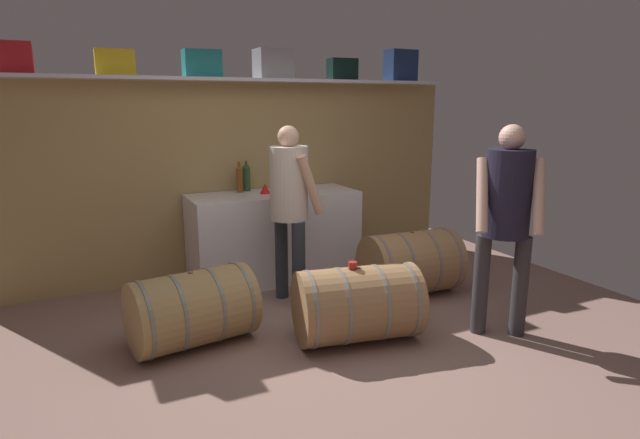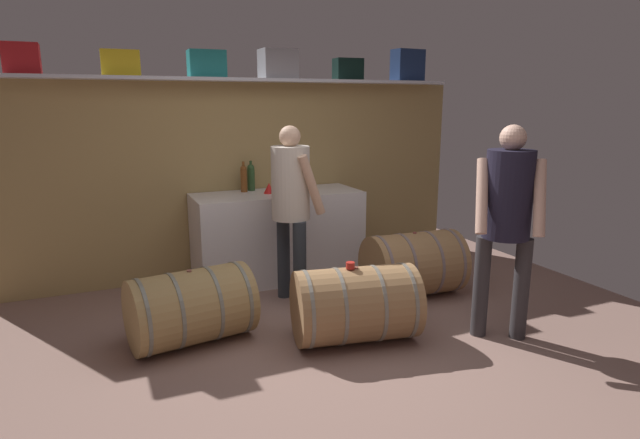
# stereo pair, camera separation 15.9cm
# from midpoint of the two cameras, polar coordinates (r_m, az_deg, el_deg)

# --- Properties ---
(ground_plane) EXTENTS (6.25, 7.74, 0.02)m
(ground_plane) POSITION_cam_midpoint_polar(r_m,az_deg,el_deg) (4.41, -0.85, -11.99)
(ground_plane) COLOR #8C6B60
(back_wall_panel) EXTENTS (5.05, 0.10, 2.03)m
(back_wall_panel) POSITION_cam_midpoint_polar(r_m,az_deg,el_deg) (5.67, -7.61, 4.34)
(back_wall_panel) COLOR tan
(back_wall_panel) RESTS_ON ground
(high_shelf_board) EXTENTS (4.64, 0.40, 0.03)m
(high_shelf_board) POSITION_cam_midpoint_polar(r_m,az_deg,el_deg) (5.47, -7.48, 14.88)
(high_shelf_board) COLOR silver
(high_shelf_board) RESTS_ON back_wall_panel
(toolcase_red) EXTENTS (0.29, 0.21, 0.26)m
(toolcase_red) POSITION_cam_midpoint_polar(r_m,az_deg,el_deg) (5.27, -29.05, 15.12)
(toolcase_red) COLOR red
(toolcase_red) RESTS_ON high_shelf_board
(toolcase_yellow) EXTENTS (0.34, 0.20, 0.23)m
(toolcase_yellow) POSITION_cam_midpoint_polar(r_m,az_deg,el_deg) (5.27, -20.14, 15.75)
(toolcase_yellow) COLOR yellow
(toolcase_yellow) RESTS_ON high_shelf_board
(toolcase_teal) EXTENTS (0.36, 0.23, 0.26)m
(toolcase_teal) POSITION_cam_midpoint_polar(r_m,az_deg,el_deg) (5.39, -11.42, 16.32)
(toolcase_teal) COLOR #1D7E7F
(toolcase_teal) RESTS_ON high_shelf_board
(toolcase_grey) EXTENTS (0.36, 0.29, 0.30)m
(toolcase_grey) POSITION_cam_midpoint_polar(r_m,az_deg,el_deg) (5.60, -3.78, 16.58)
(toolcase_grey) COLOR gray
(toolcase_grey) RESTS_ON high_shelf_board
(toolcase_black) EXTENTS (0.31, 0.21, 0.23)m
(toolcase_black) POSITION_cam_midpoint_polar(r_m,az_deg,el_deg) (5.92, 3.87, 16.05)
(toolcase_black) COLOR black
(toolcase_black) RESTS_ON high_shelf_board
(toolcase_navy) EXTENTS (0.36, 0.22, 0.35)m
(toolcase_navy) POSITION_cam_midpoint_polar(r_m,az_deg,el_deg) (6.31, 10.29, 16.23)
(toolcase_navy) COLOR navy
(toolcase_navy) RESTS_ON high_shelf_board
(work_cabinet) EXTENTS (1.73, 0.67, 0.92)m
(work_cabinet) POSITION_cam_midpoint_polar(r_m,az_deg,el_deg) (5.49, -3.77, -1.78)
(work_cabinet) COLOR white
(work_cabinet) RESTS_ON ground
(wine_bottle_amber) EXTENTS (0.07, 0.07, 0.32)m
(wine_bottle_amber) POSITION_cam_midpoint_polar(r_m,az_deg,el_deg) (5.46, -7.50, 4.52)
(wine_bottle_amber) COLOR brown
(wine_bottle_amber) RESTS_ON work_cabinet
(wine_bottle_green) EXTENTS (0.08, 0.08, 0.31)m
(wine_bottle_green) POSITION_cam_midpoint_polar(r_m,az_deg,el_deg) (5.54, -6.72, 4.66)
(wine_bottle_green) COLOR #2D502A
(wine_bottle_green) RESTS_ON work_cabinet
(wine_glass) EXTENTS (0.09, 0.09, 0.16)m
(wine_glass) POSITION_cam_midpoint_polar(r_m,az_deg,el_deg) (5.28, -2.29, 3.92)
(wine_glass) COLOR white
(wine_glass) RESTS_ON work_cabinet
(red_funnel) EXTENTS (0.11, 0.11, 0.11)m
(red_funnel) POSITION_cam_midpoint_polar(r_m,az_deg,el_deg) (5.36, -4.75, 3.44)
(red_funnel) COLOR red
(red_funnel) RESTS_ON work_cabinet
(wine_barrel_near) EXTENTS (1.03, 0.74, 0.60)m
(wine_barrel_near) POSITION_cam_midpoint_polar(r_m,az_deg,el_deg) (4.12, 5.01, -9.23)
(wine_barrel_near) COLOR #997148
(wine_barrel_near) RESTS_ON ground
(wine_barrel_far) EXTENTS (0.98, 0.70, 0.59)m
(wine_barrel_far) POSITION_cam_midpoint_polar(r_m,az_deg,el_deg) (4.17, -12.82, -9.30)
(wine_barrel_far) COLOR #A3834F
(wine_barrel_far) RESTS_ON ground
(wine_barrel_flank) EXTENTS (0.93, 0.66, 0.63)m
(wine_barrel_flank) POSITION_cam_midpoint_polar(r_m,az_deg,el_deg) (5.12, 11.06, -4.81)
(wine_barrel_flank) COLOR #A2794C
(wine_barrel_flank) RESTS_ON ground
(tasting_cup) EXTENTS (0.07, 0.07, 0.05)m
(tasting_cup) POSITION_cam_midpoint_polar(r_m,az_deg,el_deg) (3.98, 4.48, -5.03)
(tasting_cup) COLOR red
(tasting_cup) RESTS_ON wine_barrel_near
(winemaker_pouring) EXTENTS (0.56, 0.51, 1.67)m
(winemaker_pouring) POSITION_cam_midpoint_polar(r_m,az_deg,el_deg) (4.23, 20.80, 0.89)
(winemaker_pouring) COLOR #343033
(winemaker_pouring) RESTS_ON ground
(visitor_tasting) EXTENTS (0.45, 0.51, 1.63)m
(visitor_tasting) POSITION_cam_midpoint_polar(r_m,az_deg,el_deg) (4.71, -2.19, 2.55)
(visitor_tasting) COLOR #2D333A
(visitor_tasting) RESTS_ON ground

